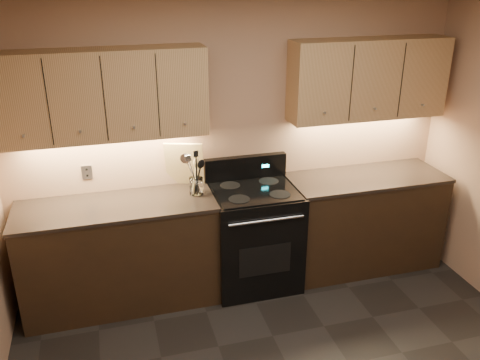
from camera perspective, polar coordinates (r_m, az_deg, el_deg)
name	(u,v)px	position (r m, az deg, el deg)	size (l,w,h in m)	color
wall_back	(236,139)	(4.54, -0.49, 4.65)	(4.00, 0.04, 2.60)	#A07C5E
counter_left	(120,254)	(4.47, -13.28, -8.07)	(1.62, 0.62, 0.93)	black
counter_right	(363,221)	(5.03, 13.59, -4.45)	(1.46, 0.62, 0.93)	black
stove	(254,235)	(4.61, 1.56, -6.22)	(0.76, 0.68, 1.14)	black
upper_cab_left	(104,95)	(4.12, -15.07, 9.20)	(1.60, 0.30, 0.70)	tan
upper_cab_right	(368,79)	(4.72, 14.22, 10.95)	(1.44, 0.30, 0.70)	tan
outlet_plate	(87,172)	(4.46, -16.80, 0.83)	(0.09, 0.01, 0.12)	#B2B5BA
utensil_crock	(196,187)	(4.32, -4.93, -0.73)	(0.14, 0.14, 0.15)	white
cutting_board	(184,164)	(4.44, -6.25, 1.82)	(0.33, 0.02, 0.42)	#DBC376
wooden_spoon	(193,177)	(4.27, -5.27, 0.33)	(0.06, 0.06, 0.29)	#DBC376
black_spoon	(194,174)	(4.28, -5.15, 0.68)	(0.06, 0.06, 0.32)	black
black_turner	(196,173)	(4.24, -4.92, 0.83)	(0.08, 0.08, 0.38)	black
steel_spatula	(198,170)	(4.28, -4.77, 1.07)	(0.08, 0.08, 0.38)	silver
steel_skimmer	(200,173)	(4.25, -4.49, 0.74)	(0.09, 0.09, 0.35)	silver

